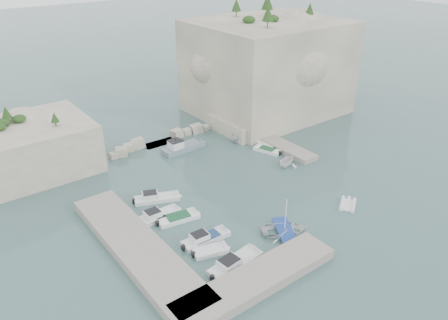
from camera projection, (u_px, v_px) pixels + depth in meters
ground at (252, 197)px, 56.88m from camera, size 400.00×400.00×0.00m
cliff_east at (267, 67)px, 81.71m from camera, size 26.00×22.00×17.00m
cliff_terrace at (242, 124)px, 76.09m from camera, size 8.00×10.00×2.50m
outcrop_west at (32, 147)px, 62.32m from camera, size 16.00×14.00×7.00m
quay_west at (137, 247)px, 46.79m from camera, size 5.00×24.00×1.10m
quay_south at (257, 280)px, 42.38m from camera, size 18.00×4.00×1.10m
ledge_east at (275, 143)px, 71.05m from camera, size 3.00×16.00×0.80m
breakwater at (161, 139)px, 71.66m from camera, size 28.00×3.00×1.40m
motorboat_a at (157, 200)px, 56.21m from camera, size 6.51×4.08×1.40m
motorboat_b at (159, 218)px, 52.71m from camera, size 5.96×1.95×1.40m
motorboat_c at (178, 220)px, 52.32m from camera, size 5.74×2.87×0.70m
motorboat_d at (206, 241)px, 48.72m from camera, size 6.23×2.07×1.40m
motorboat_e at (211, 253)px, 46.81m from camera, size 4.43×2.73×0.70m
motorboat_f at (236, 265)px, 45.06m from camera, size 7.15×2.88×1.40m
rowboat at (284, 233)px, 49.98m from camera, size 6.57×5.94×1.12m
inflatable_dinghy at (348, 206)px, 55.05m from camera, size 4.02×3.48×0.44m
tender_east_a at (286, 165)px, 64.78m from camera, size 4.32×3.97×1.92m
tender_east_b at (267, 152)px, 68.95m from camera, size 3.05×4.99×0.70m
tender_east_c at (265, 146)px, 70.81m from camera, size 1.81×5.07×0.70m
tender_east_d at (243, 140)px, 72.89m from camera, size 4.87×1.94×1.86m
work_boat at (184, 150)px, 69.52m from camera, size 7.92×2.65×2.20m
rowboat_mast at (286, 214)px, 48.78m from camera, size 0.10×0.10×4.20m
vegetation at (242, 17)px, 75.65m from camera, size 53.48×13.88×13.40m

